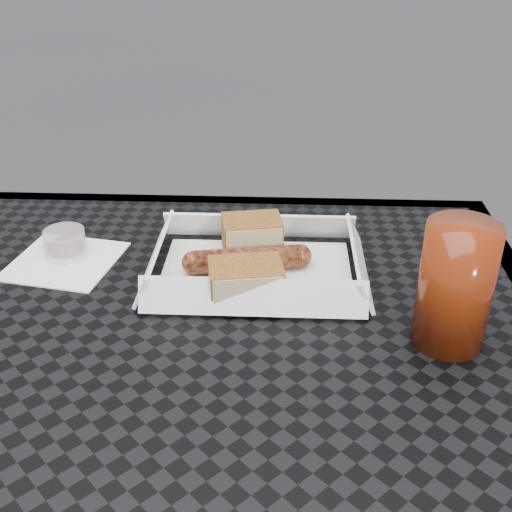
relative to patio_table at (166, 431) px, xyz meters
The scene contains 10 objects.
patio_table is the anchor object (origin of this frame).
food_tray 0.21m from the patio_table, 65.44° to the left, with size 0.22×0.15×0.00m, color white.
bratwurst 0.22m from the patio_table, 68.62° to the left, with size 0.15×0.05×0.03m.
bread_near 0.26m from the patio_table, 71.83° to the left, with size 0.07×0.05×0.04m, color #915A24.
bread_far 0.18m from the patio_table, 59.52° to the left, with size 0.08×0.05×0.04m, color #915A24.
veg_garnish 0.21m from the patio_table, 39.29° to the left, with size 0.03×0.03×0.00m.
napkin 0.26m from the patio_table, 127.39° to the left, with size 0.12×0.12×0.00m, color white.
condiment_cup_sauce 0.29m from the patio_table, 125.23° to the left, with size 0.05×0.05×0.03m, color maroon.
condiment_cup_empty 0.27m from the patio_table, 126.00° to the left, with size 0.05×0.05×0.03m, color silver.
drink_glass 0.32m from the patio_table, 12.18° to the left, with size 0.07×0.07×0.13m, color #601C08.
Camera 1 is at (0.11, -0.46, 1.13)m, focal length 45.00 mm.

